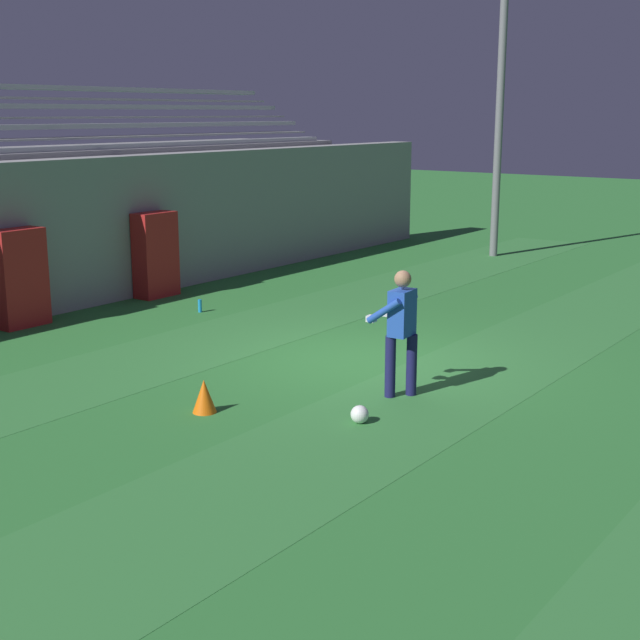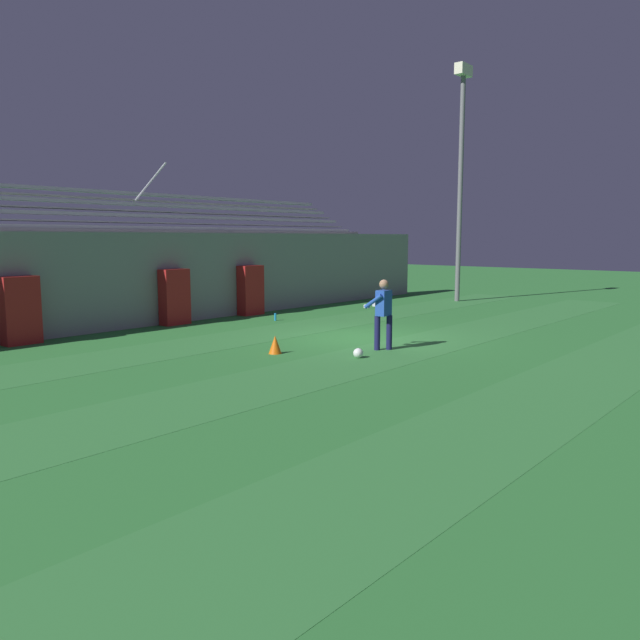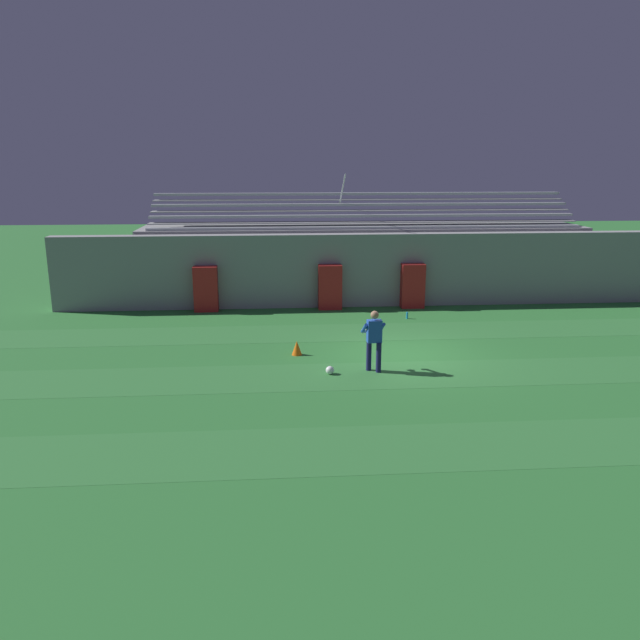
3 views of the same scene
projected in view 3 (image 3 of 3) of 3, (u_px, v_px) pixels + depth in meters
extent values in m
plane|color=#2D7533|center=(402.00, 355.00, 18.19)|extent=(80.00, 80.00, 0.00)
cube|color=#337A38|center=(464.00, 445.00, 12.39)|extent=(28.00, 2.14, 0.01)
cube|color=#337A38|center=(416.00, 374.00, 16.53)|extent=(28.00, 2.14, 0.01)
cube|color=#337A38|center=(387.00, 332.00, 20.66)|extent=(28.00, 2.14, 0.01)
cube|color=gray|center=(370.00, 270.00, 24.13)|extent=(24.00, 0.60, 2.80)
cube|color=#B21E1E|center=(330.00, 287.00, 23.61)|extent=(0.89, 0.44, 1.70)
cube|color=#B21E1E|center=(413.00, 286.00, 23.85)|extent=(0.89, 0.44, 1.70)
cube|color=#B21E1E|center=(206.00, 289.00, 23.28)|extent=(0.89, 0.44, 1.70)
cube|color=gray|center=(362.00, 261.00, 26.05)|extent=(18.00, 3.20, 2.90)
cube|color=#A8AAB2|center=(368.00, 228.00, 24.47)|extent=(17.10, 0.36, 0.10)
cube|color=gray|center=(368.00, 234.00, 24.33)|extent=(17.10, 0.60, 0.04)
cube|color=#A8AAB2|center=(365.00, 216.00, 25.04)|extent=(17.10, 0.36, 0.10)
cube|color=gray|center=(366.00, 222.00, 24.91)|extent=(17.10, 0.60, 0.04)
cube|color=#A8AAB2|center=(363.00, 205.00, 25.62)|extent=(17.10, 0.36, 0.10)
cube|color=gray|center=(363.00, 211.00, 25.48)|extent=(17.10, 0.60, 0.04)
cube|color=#A8AAB2|center=(361.00, 194.00, 26.20)|extent=(17.10, 0.36, 0.10)
cube|color=gray|center=(361.00, 200.00, 26.06)|extent=(17.10, 0.60, 0.04)
cylinder|color=#A8AAB2|center=(343.00, 189.00, 24.81)|extent=(0.06, 1.93, 1.25)
cylinder|color=#19194C|center=(369.00, 356.00, 16.74)|extent=(0.15, 0.15, 0.82)
cylinder|color=#19194C|center=(379.00, 358.00, 16.59)|extent=(0.15, 0.15, 0.82)
cube|color=#234CB2|center=(374.00, 331.00, 16.49)|extent=(0.40, 0.27, 0.60)
sphere|color=#A37556|center=(375.00, 315.00, 16.38)|extent=(0.22, 0.22, 0.22)
cylinder|color=#234CB2|center=(364.00, 328.00, 16.57)|extent=(0.13, 0.48, 0.37)
cylinder|color=#234CB2|center=(382.00, 328.00, 16.65)|extent=(0.13, 0.48, 0.37)
cube|color=silver|center=(364.00, 331.00, 16.80)|extent=(0.12, 0.12, 0.08)
cube|color=silver|center=(378.00, 330.00, 16.86)|extent=(0.12, 0.12, 0.08)
sphere|color=white|center=(330.00, 370.00, 16.50)|extent=(0.22, 0.22, 0.22)
cone|color=orange|center=(297.00, 348.00, 18.14)|extent=(0.30, 0.30, 0.42)
cylinder|color=#1E8CD8|center=(407.00, 315.00, 22.32)|extent=(0.07, 0.07, 0.24)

